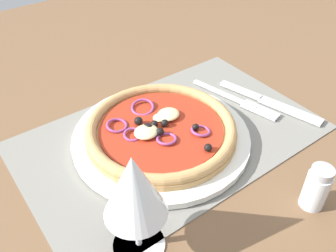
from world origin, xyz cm
name	(u,v)px	position (x,y,z in cm)	size (l,w,h in cm)	color
ground_plane	(171,142)	(0.00, 0.00, -1.20)	(190.00, 140.00, 2.40)	brown
placemat	(171,135)	(0.00, 0.00, 0.20)	(48.08, 30.05, 0.40)	slate
plate	(162,137)	(1.96, 0.26, 0.93)	(28.40, 28.40, 1.06)	silver
pizza	(162,130)	(1.98, 0.22, 2.54)	(23.99, 23.99, 2.67)	tan
fork	(238,100)	(-15.49, -0.03, 0.62)	(5.53, 17.88, 0.44)	silver
knife	(270,102)	(-19.70, 3.73, 0.65)	(6.72, 19.76, 0.62)	silver
wine_glass	(134,188)	(15.19, 13.82, 10.37)	(7.20, 7.20, 14.90)	silver
pepper_shaker	(316,188)	(-6.86, 22.35, 3.25)	(3.20, 3.20, 6.70)	silver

